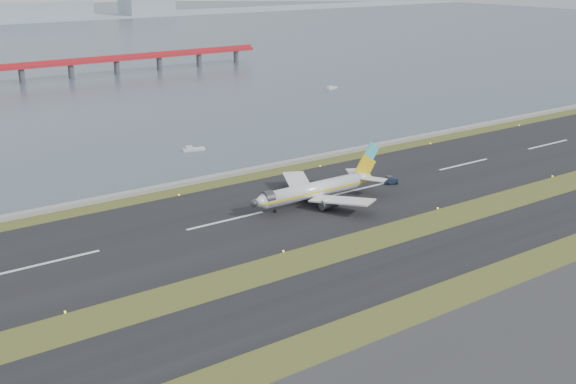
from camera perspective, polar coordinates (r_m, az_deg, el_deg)
name	(u,v)px	position (r m, az deg, el deg)	size (l,w,h in m)	color
ground	(306,264)	(140.88, 1.42, -5.74)	(1000.00, 1000.00, 0.00)	#344217
taxiway_strip	(346,286)	(132.39, 4.59, -7.40)	(1000.00, 18.00, 0.10)	black
runway_strip	(226,221)	(163.98, -4.94, -2.29)	(1000.00, 45.00, 0.10)	black
seawall	(165,187)	(188.90, -9.66, 0.42)	(1000.00, 2.50, 1.00)	gray
red_pier	(21,68)	(369.23, -20.36, 9.19)	(260.00, 5.00, 10.20)	red
airliner	(317,189)	(174.55, 2.32, 0.22)	(38.52, 32.89, 12.80)	white
pushback_tug	(391,180)	(191.60, 8.11, 0.92)	(3.89, 3.10, 2.18)	#141F38
workboat_near	(193,149)	(224.92, -7.52, 3.37)	(7.10, 3.93, 1.65)	silver
workboat_far	(331,88)	(331.88, 3.43, 8.21)	(7.06, 4.06, 1.64)	silver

